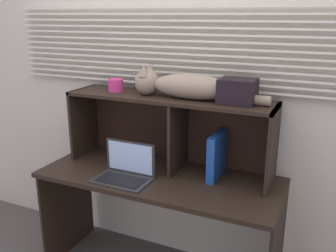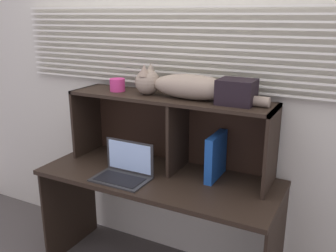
% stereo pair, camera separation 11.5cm
% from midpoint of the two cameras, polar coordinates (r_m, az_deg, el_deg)
% --- Properties ---
extents(back_panel_with_blinds, '(4.40, 0.08, 2.50)m').
position_cam_midpoint_polar(back_panel_with_blinds, '(2.59, 0.69, 5.25)').
color(back_panel_with_blinds, beige).
rests_on(back_panel_with_blinds, ground).
extents(desk, '(1.57, 0.63, 0.77)m').
position_cam_midpoint_polar(desk, '(2.50, -2.74, -10.65)').
color(desk, black).
rests_on(desk, ground).
extents(hutch_shelf_unit, '(1.38, 0.33, 0.50)m').
position_cam_midpoint_polar(hutch_shelf_unit, '(2.46, -0.81, 1.15)').
color(hutch_shelf_unit, black).
rests_on(hutch_shelf_unit, desk).
extents(cat, '(0.88, 0.17, 0.20)m').
position_cam_midpoint_polar(cat, '(2.34, 0.80, 6.21)').
color(cat, gray).
rests_on(cat, hutch_shelf_unit).
extents(laptop, '(0.35, 0.23, 0.23)m').
position_cam_midpoint_polar(laptop, '(2.40, -7.98, -6.91)').
color(laptop, '#2A2A2A').
rests_on(laptop, desk).
extents(binder_upright, '(0.05, 0.27, 0.29)m').
position_cam_midpoint_polar(binder_upright, '(2.38, 6.11, -4.53)').
color(binder_upright, '#194897').
rests_on(binder_upright, desk).
extents(book_stack, '(0.20, 0.22, 0.06)m').
position_cam_midpoint_polar(book_stack, '(2.67, -6.90, -4.80)').
color(book_stack, '#4E5C42').
rests_on(book_stack, desk).
extents(small_basket, '(0.10, 0.10, 0.09)m').
position_cam_midpoint_polar(small_basket, '(2.59, -9.27, 6.17)').
color(small_basket, '#CA3577').
rests_on(small_basket, hutch_shelf_unit).
extents(storage_box, '(0.21, 0.18, 0.15)m').
position_cam_midpoint_polar(storage_box, '(2.23, 9.16, 5.28)').
color(storage_box, black).
rests_on(storage_box, hutch_shelf_unit).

